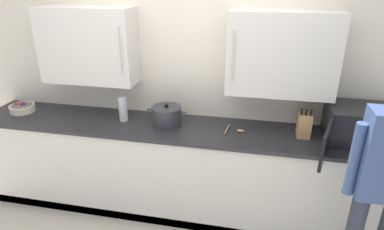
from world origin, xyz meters
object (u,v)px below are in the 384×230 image
object	(u,v)px
microwave_oven	(359,125)
stock_pot	(167,116)
wooden_spoon	(235,130)
fruit_bowl	(22,108)
knife_block	(304,125)
person_figure	(384,179)
thermos_flask	(123,109)

from	to	relation	value
microwave_oven	stock_pot	size ratio (longest dim) A/B	2.20
stock_pot	wooden_spoon	size ratio (longest dim) A/B	1.98
fruit_bowl	wooden_spoon	size ratio (longest dim) A/B	1.32
knife_block	stock_pot	world-z (taller)	knife_block
person_figure	wooden_spoon	bearing A→B (deg)	144.85
knife_block	thermos_flask	distance (m)	1.66
fruit_bowl	thermos_flask	distance (m)	1.11
microwave_oven	knife_block	world-z (taller)	microwave_oven
microwave_oven	thermos_flask	distance (m)	2.09
thermos_flask	stock_pot	bearing A→B (deg)	-1.01
knife_block	person_figure	size ratio (longest dim) A/B	0.15
fruit_bowl	person_figure	distance (m)	3.25
person_figure	fruit_bowl	bearing A→B (deg)	167.31
fruit_bowl	microwave_oven	bearing A→B (deg)	0.02
stock_pot	person_figure	xyz separation A→B (m)	(1.64, -0.71, 0.01)
microwave_oven	knife_block	xyz separation A→B (m)	(-0.43, 0.01, -0.05)
microwave_oven	thermos_flask	size ratio (longest dim) A/B	3.39
knife_block	fruit_bowl	xyz separation A→B (m)	(-2.76, -0.01, -0.06)
stock_pot	wooden_spoon	distance (m)	0.64
wooden_spoon	stock_pot	bearing A→B (deg)	179.63
microwave_oven	knife_block	distance (m)	0.43
stock_pot	thermos_flask	xyz separation A→B (m)	(-0.43, 0.01, 0.03)
microwave_oven	wooden_spoon	xyz separation A→B (m)	(-1.02, -0.01, -0.14)
knife_block	wooden_spoon	bearing A→B (deg)	-177.69
microwave_oven	wooden_spoon	size ratio (longest dim) A/B	4.35
stock_pot	person_figure	world-z (taller)	person_figure
wooden_spoon	person_figure	size ratio (longest dim) A/B	0.11
fruit_bowl	wooden_spoon	bearing A→B (deg)	-0.24
microwave_oven	person_figure	world-z (taller)	person_figure
person_figure	knife_block	bearing A→B (deg)	119.57
knife_block	wooden_spoon	world-z (taller)	knife_block
stock_pot	thermos_flask	world-z (taller)	thermos_flask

